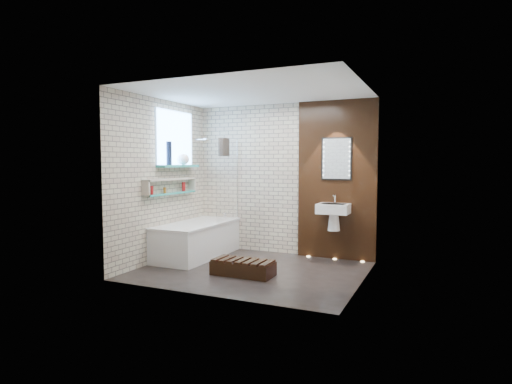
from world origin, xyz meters
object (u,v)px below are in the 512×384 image
at_px(walnut_step, 243,268).
at_px(bathtub, 197,239).
at_px(bath_screen, 228,180).
at_px(led_mirror, 336,159).
at_px(washbasin, 333,212).

bearing_deg(walnut_step, bathtub, 148.53).
bearing_deg(bath_screen, led_mirror, 10.66).
bearing_deg(walnut_step, led_mirror, 58.22).
distance_m(bath_screen, led_mirror, 1.89).
relative_size(led_mirror, walnut_step, 0.80).
xyz_separation_m(washbasin, walnut_step, (-0.95, -1.37, -0.69)).
bearing_deg(walnut_step, bath_screen, 126.19).
xyz_separation_m(bath_screen, walnut_step, (0.87, -1.19, -1.18)).
distance_m(bath_screen, walnut_step, 1.89).
distance_m(washbasin, led_mirror, 0.88).
relative_size(bath_screen, washbasin, 2.41).
height_order(bathtub, bath_screen, bath_screen).
height_order(bath_screen, walnut_step, bath_screen).
relative_size(bath_screen, walnut_step, 1.60).
height_order(washbasin, walnut_step, washbasin).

